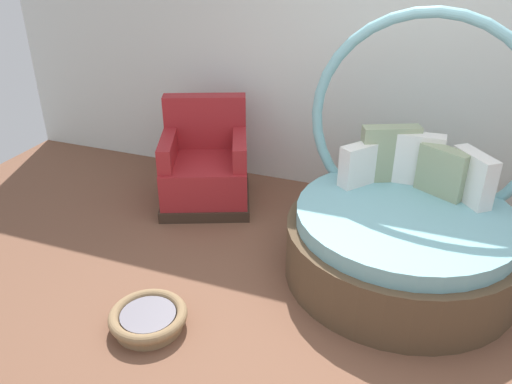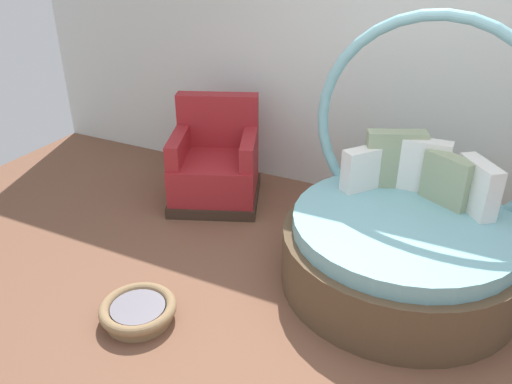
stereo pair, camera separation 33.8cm
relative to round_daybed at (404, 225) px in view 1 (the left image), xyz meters
name	(u,v)px [view 1 (the left image)]	position (x,y,z in m)	size (l,w,h in m)	color
ground_plane	(334,330)	(-0.31, -0.83, -0.39)	(8.00, 8.00, 0.02)	brown
back_wall	(401,46)	(-0.31, 1.22, 1.02)	(8.00, 0.12, 2.82)	silver
round_daybed	(404,225)	(0.00, 0.00, 0.00)	(1.68, 1.68, 1.86)	brown
red_armchair	(205,168)	(-1.85, 0.49, -0.05)	(1.04, 1.04, 0.94)	#38281E
pet_basket	(148,318)	(-1.44, -1.24, -0.31)	(0.51, 0.51, 0.13)	#8E704C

